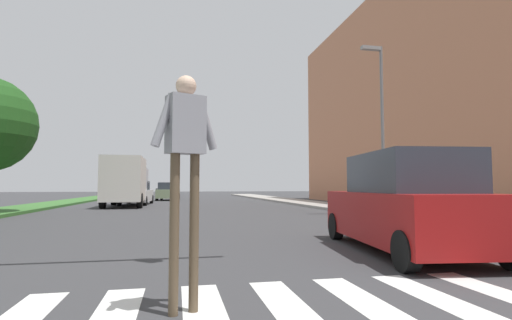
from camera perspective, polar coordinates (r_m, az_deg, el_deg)
The scene contains 11 objects.
ground_plane at distance 27.60m, azimuth -11.11°, elevation -6.56°, with size 140.00×140.00×0.00m, color #38383A.
crosswalk at distance 4.32m, azimuth -7.62°, elevation -21.44°, with size 7.65×2.20×0.01m.
median_strip at distance 26.92m, azimuth -29.89°, elevation -6.02°, with size 2.71×64.00×0.15m, color #386B2D.
sidewalk_right at distance 27.31m, azimuth 8.82°, elevation -6.45°, with size 3.00×64.00×0.15m, color #9E9991.
street_lamp_right at distance 18.29m, azimuth 17.93°, elevation 6.63°, with size 1.02×0.24×7.50m.
pedestrian_performer at distance 4.13m, azimuth -10.43°, elevation 1.06°, with size 0.73×0.36×2.49m.
suv_crossing at distance 8.36m, azimuth 21.22°, elevation -6.23°, with size 2.47×4.80×1.97m.
sedan_midblock at distance 29.02m, azimuth -17.27°, elevation -4.76°, with size 2.13×4.52×1.70m.
sedan_distant at distance 37.19m, azimuth -12.87°, elevation -4.64°, with size 2.21×4.26×1.66m.
sedan_far_horizon at distance 50.53m, azimuth -13.34°, elevation -4.38°, with size 2.09×4.65×1.75m.
truck_box_delivery at distance 26.14m, azimuth -18.69°, elevation -2.99°, with size 2.40×6.20×3.10m.
Camera 1 is at (-0.31, 2.44, 1.31)m, focal length 27.01 mm.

